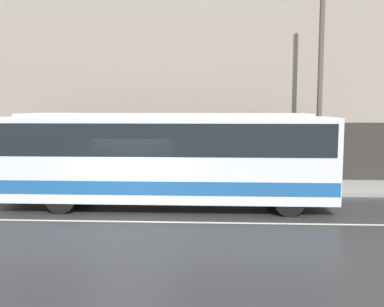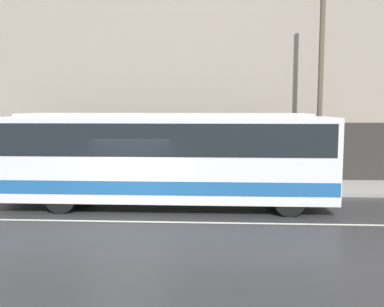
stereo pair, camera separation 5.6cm
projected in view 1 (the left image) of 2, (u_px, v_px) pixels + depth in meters
name	position (u px, v px, depth m)	size (l,w,h in m)	color
ground_plane	(127.00, 222.00, 13.16)	(60.00, 60.00, 0.00)	#2D2D30
sidewalk	(153.00, 186.00, 18.67)	(60.00, 3.11, 0.16)	gray
building_facade	(157.00, 43.00, 19.66)	(60.00, 0.35, 13.33)	gray
lane_stripe	(127.00, 222.00, 13.16)	(54.00, 0.14, 0.01)	beige
transit_bus	(165.00, 155.00, 14.93)	(11.52, 2.54, 3.29)	white
utility_pole_near	(320.00, 83.00, 17.17)	(0.21, 0.21, 8.65)	brown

